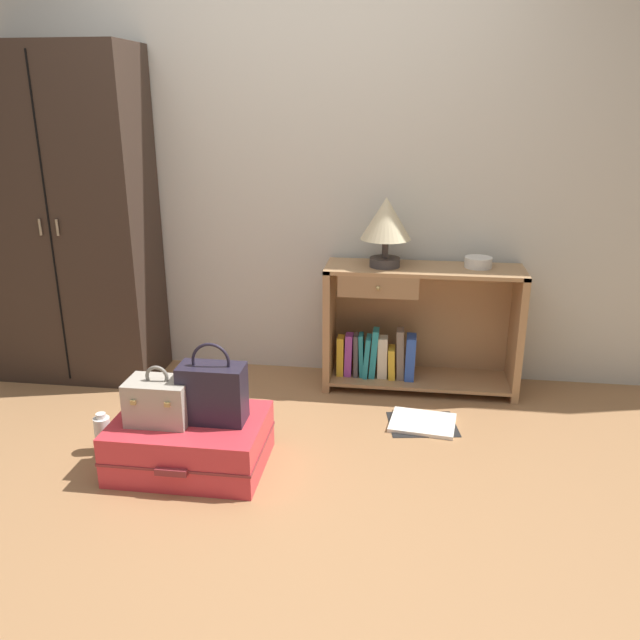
{
  "coord_description": "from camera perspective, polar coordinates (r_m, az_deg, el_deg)",
  "views": [
    {
      "loc": [
        0.63,
        -2.29,
        1.62
      ],
      "look_at": [
        0.2,
        0.79,
        0.55
      ],
      "focal_mm": 36.31,
      "sensor_mm": 36.0,
      "label": 1
    }
  ],
  "objects": [
    {
      "name": "ground_plane",
      "position": [
        2.87,
        -6.4,
        -15.45
      ],
      "size": [
        9.0,
        9.0,
        0.0
      ],
      "primitive_type": "plane",
      "color": "#9E7047"
    },
    {
      "name": "back_wall",
      "position": [
        3.86,
        -1.58,
        14.2
      ],
      "size": [
        6.4,
        0.1,
        2.6
      ],
      "primitive_type": "cube",
      "color": "beige",
      "rests_on": "ground_plane"
    },
    {
      "name": "wardrobe",
      "position": [
        4.06,
        -21.15,
        8.24
      ],
      "size": [
        0.92,
        0.47,
        1.91
      ],
      "color": "#33261E",
      "rests_on": "ground_plane"
    },
    {
      "name": "bookshelf",
      "position": [
        3.78,
        8.18,
        -0.8
      ],
      "size": [
        1.1,
        0.35,
        0.73
      ],
      "color": "#A37A51",
      "rests_on": "ground_plane"
    },
    {
      "name": "table_lamp",
      "position": [
        3.59,
        5.84,
        8.61
      ],
      "size": [
        0.28,
        0.28,
        0.38
      ],
      "color": "#3D3838",
      "rests_on": "bookshelf"
    },
    {
      "name": "bowl",
      "position": [
        3.71,
        13.78,
        4.96
      ],
      "size": [
        0.15,
        0.15,
        0.06
      ],
      "primitive_type": "cylinder",
      "color": "silver",
      "rests_on": "bookshelf"
    },
    {
      "name": "suitcase_large",
      "position": [
        3.08,
        -11.35,
        -10.54
      ],
      "size": [
        0.69,
        0.51,
        0.24
      ],
      "color": "#D1333D",
      "rests_on": "ground_plane"
    },
    {
      "name": "train_case",
      "position": [
        2.99,
        -14.01,
        -6.92
      ],
      "size": [
        0.28,
        0.19,
        0.27
      ],
      "color": "#A89E8E",
      "rests_on": "suitcase_large"
    },
    {
      "name": "handbag",
      "position": [
        2.94,
        -9.45,
        -6.3
      ],
      "size": [
        0.29,
        0.15,
        0.37
      ],
      "color": "#231E2D",
      "rests_on": "suitcase_large"
    },
    {
      "name": "bottle",
      "position": [
        3.32,
        -18.58,
        -9.5
      ],
      "size": [
        0.08,
        0.08,
        0.2
      ],
      "color": "white",
      "rests_on": "ground_plane"
    },
    {
      "name": "open_book_on_floor",
      "position": [
        3.47,
        9.03,
        -8.96
      ],
      "size": [
        0.39,
        0.33,
        0.02
      ],
      "color": "white",
      "rests_on": "ground_plane"
    }
  ]
}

